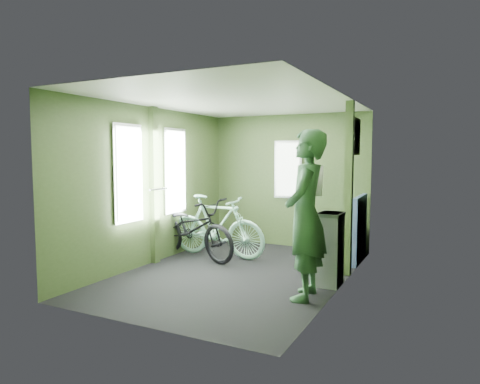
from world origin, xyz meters
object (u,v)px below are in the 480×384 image
(passenger, at_px, (306,215))
(waste_box, at_px, (330,249))
(bicycle_black, at_px, (193,258))
(bicycle_mint, at_px, (217,257))
(bench_seat, at_px, (346,241))

(passenger, xyz_separation_m, waste_box, (0.13, 0.60, -0.49))
(bicycle_black, bearing_deg, waste_box, -83.52)
(bicycle_black, distance_m, passenger, 2.56)
(waste_box, bearing_deg, bicycle_black, 169.45)
(bicycle_mint, xyz_separation_m, passenger, (1.83, -1.23, 0.94))
(bicycle_mint, xyz_separation_m, waste_box, (1.96, -0.63, 0.45))
(passenger, bearing_deg, waste_box, 160.79)
(waste_box, bearing_deg, bench_seat, 94.65)
(bicycle_mint, distance_m, bench_seat, 2.02)
(bicycle_mint, relative_size, waste_box, 1.84)
(waste_box, bearing_deg, bicycle_mint, 162.25)
(bicycle_mint, distance_m, passenger, 2.40)
(bicycle_mint, relative_size, passenger, 0.88)
(bicycle_black, xyz_separation_m, bicycle_mint, (0.31, 0.20, 0.00))
(bicycle_mint, distance_m, waste_box, 2.11)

